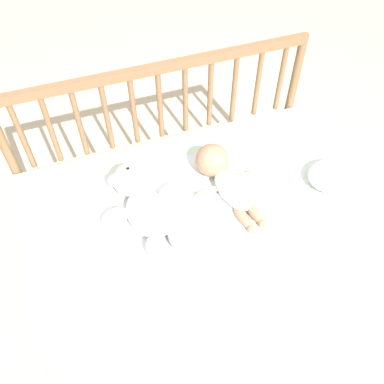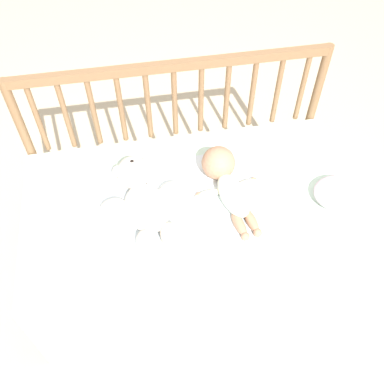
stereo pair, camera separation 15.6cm
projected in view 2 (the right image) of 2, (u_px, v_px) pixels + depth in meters
The scene contains 7 objects.
ground_plane at pixel (192, 261), 1.97m from camera, with size 12.00×12.00×0.00m, color #C6B293.
crib_mattress at pixel (191, 233), 1.79m from camera, with size 1.26×0.70×0.46m.
crib_rail at pixel (175, 111), 1.75m from camera, with size 1.26×0.04×0.81m.
blanket at pixel (189, 208), 1.58m from camera, with size 0.82×0.51×0.01m.
teddy_bear at pixel (144, 199), 1.55m from camera, with size 0.33×0.43×0.13m.
baby at pixel (226, 181), 1.61m from camera, with size 0.27×0.40×0.13m.
small_pillow at pixel (339, 193), 1.59m from camera, with size 0.19×0.17×0.06m.
Camera 2 is at (-0.18, -0.98, 1.73)m, focal length 40.00 mm.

